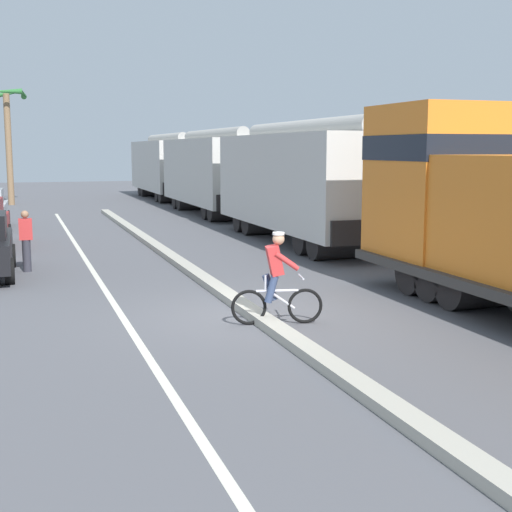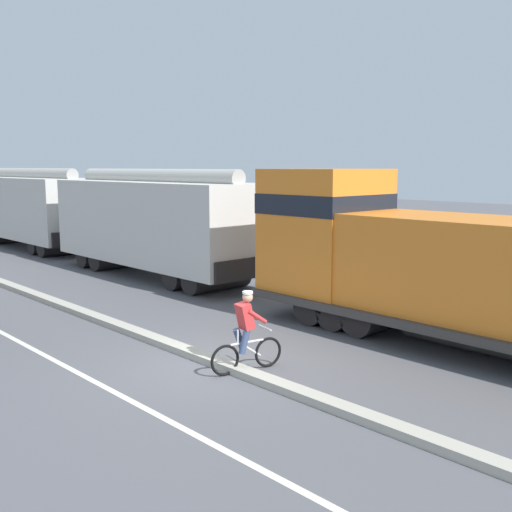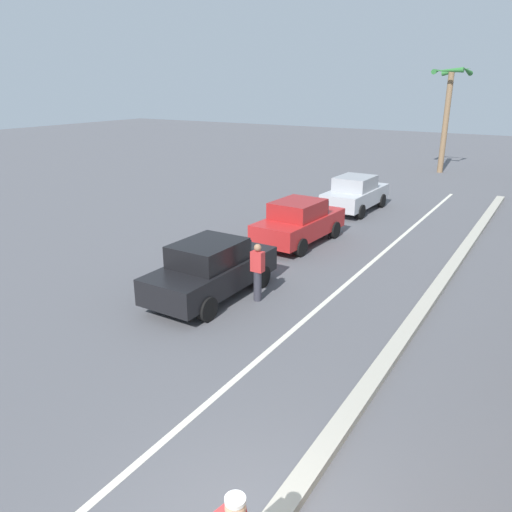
{
  "view_description": "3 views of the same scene",
  "coord_description": "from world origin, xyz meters",
  "px_view_note": "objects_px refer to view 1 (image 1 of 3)",
  "views": [
    {
      "loc": [
        -4.22,
        -12.84,
        3.21
      ],
      "look_at": [
        0.2,
        0.32,
        1.12
      ],
      "focal_mm": 50.0,
      "sensor_mm": 36.0,
      "label": 1
    },
    {
      "loc": [
        -7.9,
        -9.7,
        4.27
      ],
      "look_at": [
        2.29,
        1.13,
        2.04
      ],
      "focal_mm": 42.0,
      "sensor_mm": 36.0,
      "label": 2
    },
    {
      "loc": [
        2.5,
        -3.99,
        5.64
      ],
      "look_at": [
        -4.6,
        7.52,
        0.94
      ],
      "focal_mm": 35.0,
      "sensor_mm": 36.0,
      "label": 3
    }
  ],
  "objects_px": {
    "hopper_car_lead": "(302,183)",
    "cyclist": "(276,281)",
    "palm_tree_near": "(8,123)",
    "pedestrian_by_cars": "(26,240)",
    "hopper_car_middle": "(213,172)",
    "hopper_car_trailing": "(167,167)"
  },
  "relations": [
    {
      "from": "hopper_car_middle",
      "to": "pedestrian_by_cars",
      "type": "bearing_deg",
      "value": -121.76
    },
    {
      "from": "hopper_car_lead",
      "to": "pedestrian_by_cars",
      "type": "relative_size",
      "value": 6.54
    },
    {
      "from": "cyclist",
      "to": "hopper_car_lead",
      "type": "bearing_deg",
      "value": 65.43
    },
    {
      "from": "hopper_car_lead",
      "to": "hopper_car_middle",
      "type": "bearing_deg",
      "value": 90.0
    },
    {
      "from": "hopper_car_middle",
      "to": "hopper_car_lead",
      "type": "bearing_deg",
      "value": -90.0
    },
    {
      "from": "hopper_car_lead",
      "to": "hopper_car_middle",
      "type": "distance_m",
      "value": 11.6
    },
    {
      "from": "palm_tree_near",
      "to": "hopper_car_lead",
      "type": "bearing_deg",
      "value": -65.45
    },
    {
      "from": "palm_tree_near",
      "to": "pedestrian_by_cars",
      "type": "relative_size",
      "value": 4.13
    },
    {
      "from": "hopper_car_lead",
      "to": "hopper_car_trailing",
      "type": "distance_m",
      "value": 23.2
    },
    {
      "from": "cyclist",
      "to": "palm_tree_near",
      "type": "relative_size",
      "value": 0.26
    },
    {
      "from": "hopper_car_lead",
      "to": "cyclist",
      "type": "bearing_deg",
      "value": -114.57
    },
    {
      "from": "pedestrian_by_cars",
      "to": "hopper_car_middle",
      "type": "bearing_deg",
      "value": 58.24
    },
    {
      "from": "hopper_car_trailing",
      "to": "cyclist",
      "type": "xyz_separation_m",
      "value": [
        -4.84,
        -33.79,
        -1.26
      ]
    },
    {
      "from": "hopper_car_lead",
      "to": "pedestrian_by_cars",
      "type": "xyz_separation_m",
      "value": [
        -9.11,
        -3.12,
        -1.23
      ]
    },
    {
      "from": "hopper_car_middle",
      "to": "palm_tree_near",
      "type": "height_order",
      "value": "palm_tree_near"
    },
    {
      "from": "cyclist",
      "to": "hopper_car_trailing",
      "type": "bearing_deg",
      "value": 81.85
    },
    {
      "from": "hopper_car_lead",
      "to": "pedestrian_by_cars",
      "type": "height_order",
      "value": "hopper_car_lead"
    },
    {
      "from": "hopper_car_lead",
      "to": "palm_tree_near",
      "type": "height_order",
      "value": "palm_tree_near"
    },
    {
      "from": "hopper_car_middle",
      "to": "palm_tree_near",
      "type": "xyz_separation_m",
      "value": [
        -9.59,
        9.38,
        2.61
      ]
    },
    {
      "from": "hopper_car_trailing",
      "to": "palm_tree_near",
      "type": "xyz_separation_m",
      "value": [
        -9.59,
        -2.22,
        2.61
      ]
    },
    {
      "from": "hopper_car_middle",
      "to": "pedestrian_by_cars",
      "type": "height_order",
      "value": "hopper_car_middle"
    },
    {
      "from": "hopper_car_trailing",
      "to": "hopper_car_middle",
      "type": "bearing_deg",
      "value": -90.0
    }
  ]
}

